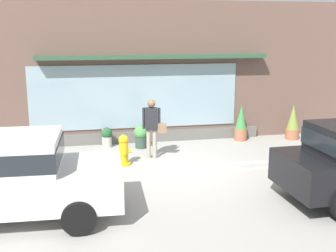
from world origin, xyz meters
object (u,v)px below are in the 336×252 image
at_px(potted_plant_trailing_edge, 241,124).
at_px(fire_hydrant, 124,150).
at_px(potted_plant_doorstep, 141,136).
at_px(parked_car_white, 4,173).
at_px(pedestrian_with_handbag, 152,124).
at_px(potted_plant_window_right, 107,136).
at_px(potted_plant_by_entrance, 293,123).

bearing_deg(potted_plant_trailing_edge, fire_hydrant, -154.87).
relative_size(potted_plant_doorstep, potted_plant_trailing_edge, 0.60).
relative_size(parked_car_white, potted_plant_doorstep, 6.05).
relative_size(fire_hydrant, pedestrian_with_handbag, 0.49).
relative_size(pedestrian_with_handbag, parked_car_white, 0.39).
distance_m(potted_plant_window_right, potted_plant_trailing_edge, 4.42).
bearing_deg(potted_plant_trailing_edge, potted_plant_doorstep, -175.00).
xyz_separation_m(parked_car_white, potted_plant_window_right, (2.21, 4.85, -0.58)).
relative_size(parked_car_white, potted_plant_by_entrance, 3.70).
bearing_deg(potted_plant_by_entrance, parked_car_white, -150.88).
bearing_deg(pedestrian_with_handbag, parked_car_white, -122.66).
bearing_deg(fire_hydrant, parked_car_white, -130.96).
height_order(potted_plant_trailing_edge, potted_plant_by_entrance, potted_plant_trailing_edge).
distance_m(potted_plant_doorstep, potted_plant_trailing_edge, 3.40).
distance_m(potted_plant_doorstep, potted_plant_window_right, 1.08).
relative_size(potted_plant_window_right, potted_plant_trailing_edge, 0.53).
relative_size(fire_hydrant, parked_car_white, 0.19).
bearing_deg(fire_hydrant, pedestrian_with_handbag, 28.24).
bearing_deg(potted_plant_by_entrance, potted_plant_trailing_edge, 174.10).
xyz_separation_m(potted_plant_doorstep, potted_plant_window_right, (-1.03, 0.30, -0.05)).
bearing_deg(potted_plant_by_entrance, fire_hydrant, -163.49).
xyz_separation_m(pedestrian_with_handbag, potted_plant_trailing_edge, (3.21, 1.45, -0.43)).
xyz_separation_m(potted_plant_doorstep, potted_plant_by_entrance, (5.14, 0.11, 0.17)).
bearing_deg(potted_plant_doorstep, fire_hydrant, -113.10).
bearing_deg(parked_car_white, fire_hydrant, 51.46).
height_order(parked_car_white, potted_plant_window_right, parked_car_white).
distance_m(fire_hydrant, potted_plant_trailing_edge, 4.50).
height_order(potted_plant_doorstep, potted_plant_trailing_edge, potted_plant_trailing_edge).
xyz_separation_m(potted_plant_window_right, potted_plant_by_entrance, (6.17, -0.18, 0.22)).
xyz_separation_m(fire_hydrant, pedestrian_with_handbag, (0.86, 0.46, 0.58)).
relative_size(pedestrian_with_handbag, potted_plant_window_right, 2.69).
distance_m(potted_plant_trailing_edge, potted_plant_by_entrance, 1.77).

